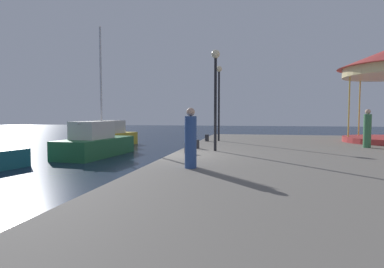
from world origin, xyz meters
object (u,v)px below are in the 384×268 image
(lamp_post_mid_promenade, at_px, (219,90))
(bollard_south, at_px, (207,138))
(bollard_north, at_px, (197,144))
(person_mid_promenade, at_px, (191,140))
(motorboat_yellow, at_px, (108,137))
(lamp_post_near_edge, at_px, (215,82))
(person_far_corner, at_px, (367,130))
(sailboat_green, at_px, (95,143))
(bollard_center, at_px, (187,148))

(lamp_post_mid_promenade, relative_size, bollard_south, 11.22)
(lamp_post_mid_promenade, bearing_deg, bollard_north, -96.48)
(lamp_post_mid_promenade, height_order, person_mid_promenade, lamp_post_mid_promenade)
(motorboat_yellow, relative_size, lamp_post_mid_promenade, 1.20)
(lamp_post_near_edge, relative_size, bollard_north, 10.73)
(lamp_post_mid_promenade, relative_size, person_far_corner, 2.46)
(motorboat_yellow, distance_m, person_far_corner, 17.24)
(sailboat_green, height_order, lamp_post_near_edge, sailboat_green)
(bollard_south, bearing_deg, bollard_center, -89.01)
(bollard_south, xyz_separation_m, person_far_corner, (7.98, -2.12, 0.66))
(sailboat_green, bearing_deg, bollard_center, -32.73)
(bollard_center, distance_m, person_far_corner, 8.79)
(bollard_north, bearing_deg, sailboat_green, 161.50)
(bollard_north, relative_size, bollard_south, 1.00)
(bollard_center, distance_m, bollard_south, 5.94)
(bollard_south, bearing_deg, person_far_corner, -14.84)
(lamp_post_near_edge, relative_size, lamp_post_mid_promenade, 0.96)
(bollard_north, height_order, person_far_corner, person_far_corner)
(person_far_corner, distance_m, person_mid_promenade, 10.08)
(bollard_center, bearing_deg, lamp_post_near_edge, 46.65)
(bollard_center, bearing_deg, sailboat_green, 147.27)
(motorboat_yellow, xyz_separation_m, person_mid_promenade, (9.13, -13.07, 0.89))
(bollard_south, distance_m, person_mid_promenade, 9.38)
(lamp_post_mid_promenade, height_order, bollard_north, lamp_post_mid_promenade)
(motorboat_yellow, relative_size, person_far_corner, 2.96)
(lamp_post_mid_promenade, bearing_deg, lamp_post_near_edge, -85.20)
(lamp_post_near_edge, xyz_separation_m, person_far_corner, (6.89, 2.77, -2.08))
(lamp_post_near_edge, bearing_deg, person_far_corner, 21.90)
(lamp_post_near_edge, distance_m, person_far_corner, 7.71)
(sailboat_green, distance_m, lamp_post_near_edge, 8.39)
(sailboat_green, distance_m, person_mid_promenade, 10.29)
(lamp_post_near_edge, height_order, bollard_south, lamp_post_near_edge)
(motorboat_yellow, xyz_separation_m, bollard_center, (8.30, -9.69, 0.28))
(motorboat_yellow, bearing_deg, bollard_center, -49.43)
(sailboat_green, distance_m, bollard_north, 6.64)
(person_mid_promenade, bearing_deg, person_far_corner, 45.61)
(sailboat_green, relative_size, bollard_center, 18.72)
(person_mid_promenade, bearing_deg, bollard_north, 98.61)
(lamp_post_near_edge, height_order, lamp_post_mid_promenade, lamp_post_mid_promenade)
(person_far_corner, bearing_deg, lamp_post_mid_promenade, 160.36)
(motorboat_yellow, bearing_deg, sailboat_green, -70.27)
(lamp_post_near_edge, distance_m, lamp_post_mid_promenade, 5.41)
(motorboat_yellow, distance_m, lamp_post_mid_promenade, 9.93)
(bollard_south, relative_size, person_far_corner, 0.22)
(sailboat_green, relative_size, person_far_corner, 4.11)
(lamp_post_near_edge, xyz_separation_m, person_mid_promenade, (-0.16, -4.43, -2.12))
(motorboat_yellow, height_order, bollard_north, motorboat_yellow)
(sailboat_green, xyz_separation_m, lamp_post_near_edge, (7.26, -2.97, 2.98))
(lamp_post_near_edge, relative_size, person_far_corner, 2.35)
(lamp_post_mid_promenade, xyz_separation_m, person_mid_promenade, (0.29, -9.82, -2.24))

